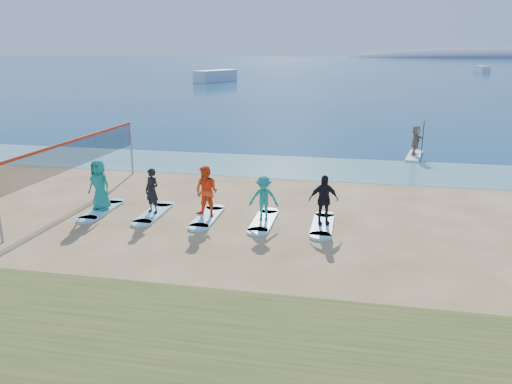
% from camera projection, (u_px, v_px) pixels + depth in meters
% --- Properties ---
extents(ground, '(600.00, 600.00, 0.00)m').
position_uv_depth(ground, '(206.00, 241.00, 15.57)').
color(ground, tan).
rests_on(ground, ground).
extents(shallow_water, '(600.00, 600.00, 0.00)m').
position_uv_depth(shallow_water, '(266.00, 166.00, 25.45)').
color(shallow_water, teal).
rests_on(shallow_water, ground).
extents(ocean, '(600.00, 600.00, 0.00)m').
position_uv_depth(ocean, '(346.00, 65.00, 166.15)').
color(ocean, navy).
rests_on(ocean, ground).
extents(volleyball_net, '(0.28, 9.09, 2.50)m').
position_uv_depth(volleyball_net, '(77.00, 153.00, 19.16)').
color(volleyball_net, gray).
rests_on(volleyball_net, ground).
extents(paddleboard, '(1.25, 3.08, 0.12)m').
position_uv_depth(paddleboard, '(414.00, 156.00, 27.47)').
color(paddleboard, silver).
rests_on(paddleboard, ground).
extents(paddleboarder, '(0.87, 1.57, 1.62)m').
position_uv_depth(paddleboarder, '(416.00, 140.00, 27.23)').
color(paddleboarder, tan).
rests_on(paddleboarder, paddleboard).
extents(boat_offshore_a, '(6.12, 9.11, 1.96)m').
position_uv_depth(boat_offshore_a, '(216.00, 82.00, 87.21)').
color(boat_offshore_a, silver).
rests_on(boat_offshore_a, ground).
extents(boat_offshore_b, '(2.65, 6.61, 1.48)m').
position_uv_depth(boat_offshore_b, '(482.00, 72.00, 120.59)').
color(boat_offshore_b, silver).
rests_on(boat_offshore_b, ground).
extents(surfboard_0, '(0.70, 2.20, 0.09)m').
position_uv_depth(surfboard_0, '(102.00, 210.00, 18.39)').
color(surfboard_0, '#9AE8EF').
rests_on(surfboard_0, ground).
extents(student_0, '(1.02, 0.78, 1.85)m').
position_uv_depth(student_0, '(99.00, 185.00, 18.11)').
color(student_0, teal).
rests_on(student_0, surfboard_0).
extents(surfboard_1, '(0.70, 2.20, 0.09)m').
position_uv_depth(surfboard_1, '(153.00, 214.00, 18.00)').
color(surfboard_1, '#9AE8EF').
rests_on(surfboard_1, ground).
extents(student_1, '(0.70, 0.60, 1.63)m').
position_uv_depth(student_1, '(152.00, 191.00, 17.76)').
color(student_1, black).
rests_on(student_1, surfboard_1).
extents(surfboard_2, '(0.70, 2.20, 0.09)m').
position_uv_depth(surfboard_2, '(207.00, 217.00, 17.62)').
color(surfboard_2, '#9AE8EF').
rests_on(surfboard_2, ground).
extents(student_2, '(1.02, 0.89, 1.80)m').
position_uv_depth(student_2, '(207.00, 192.00, 17.35)').
color(student_2, '#FD4B1A').
rests_on(student_2, surfboard_2).
extents(surfboard_3, '(0.70, 2.20, 0.09)m').
position_uv_depth(surfboard_3, '(264.00, 221.00, 17.23)').
color(surfboard_3, '#9AE8EF').
rests_on(surfboard_3, ground).
extents(student_3, '(1.06, 0.68, 1.56)m').
position_uv_depth(student_3, '(264.00, 198.00, 17.00)').
color(student_3, teal).
rests_on(student_3, surfboard_3).
extents(surfboard_4, '(0.70, 2.20, 0.09)m').
position_uv_depth(surfboard_4, '(322.00, 225.00, 16.85)').
color(surfboard_4, '#9AE8EF').
rests_on(surfboard_4, ground).
extents(student_4, '(1.07, 0.69, 1.70)m').
position_uv_depth(student_4, '(323.00, 200.00, 16.60)').
color(student_4, black).
rests_on(student_4, surfboard_4).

